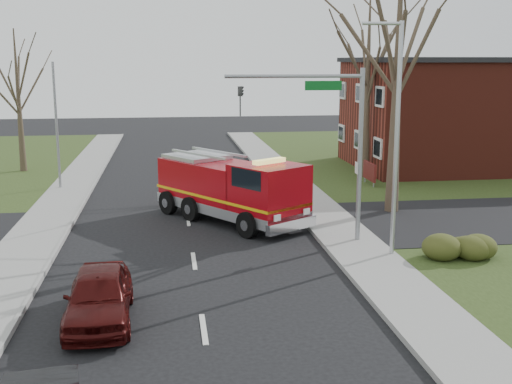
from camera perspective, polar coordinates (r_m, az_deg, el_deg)
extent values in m
plane|color=black|center=(23.25, -5.54, -6.14)|extent=(120.00, 120.00, 0.00)
cube|color=gray|center=(24.25, 9.32, -5.31)|extent=(2.40, 80.00, 0.15)
cube|color=gray|center=(23.83, -20.70, -6.23)|extent=(2.40, 80.00, 0.15)
cube|color=maroon|center=(44.90, 18.44, 6.48)|extent=(15.00, 10.00, 7.00)
cube|color=black|center=(44.76, 18.74, 11.07)|extent=(15.40, 10.40, 0.30)
cube|color=silver|center=(42.27, 9.06, 4.60)|extent=(0.12, 1.40, 1.20)
cube|color=#571514|center=(36.96, 10.06, 1.84)|extent=(0.12, 2.00, 1.00)
cylinder|color=gray|center=(36.29, 10.42, 0.92)|extent=(0.08, 0.08, 0.90)
cylinder|color=gray|center=(37.78, 9.66, 1.37)|extent=(0.08, 0.08, 0.90)
ellipsoid|color=#313914|center=(24.19, 16.43, -4.43)|extent=(2.80, 2.00, 0.90)
cone|color=#3C3123|center=(29.98, 12.40, 9.31)|extent=(0.64, 0.64, 12.00)
cone|color=#3C3123|center=(39.01, 9.86, 8.79)|extent=(0.56, 0.56, 10.50)
cone|color=#3C3123|center=(43.20, -20.34, 7.50)|extent=(0.44, 0.44, 9.00)
cylinder|color=gray|center=(25.01, 9.22, 3.03)|extent=(0.18, 0.18, 6.80)
cylinder|color=gray|center=(24.11, 3.45, 10.24)|extent=(5.20, 0.14, 0.14)
cube|color=#0C591E|center=(24.36, 6.01, 9.39)|extent=(1.40, 0.06, 0.35)
imported|color=black|center=(23.81, -1.35, 9.40)|extent=(0.22, 0.18, 1.10)
cylinder|color=#B7BABF|center=(23.25, 12.38, 4.26)|extent=(0.16, 0.16, 8.40)
cylinder|color=#B7BABF|center=(22.87, 11.14, 14.49)|extent=(1.40, 0.12, 0.12)
cylinder|color=gray|center=(36.80, -17.30, 5.54)|extent=(0.14, 0.14, 7.00)
cube|color=#96060E|center=(29.44, -3.84, 0.74)|extent=(5.01, 5.68, 2.07)
cube|color=#96060E|center=(26.63, 1.17, -0.07)|extent=(3.56, 3.56, 2.37)
cube|color=#B7BABF|center=(28.71, -2.35, -1.23)|extent=(6.47, 7.80, 0.44)
cube|color=#E5B20C|center=(28.60, -2.36, -0.17)|extent=(6.48, 7.81, 0.12)
cube|color=black|center=(25.73, 2.84, 1.18)|extent=(1.92, 1.36, 0.84)
cube|color=#E5D866|center=(26.39, 1.18, 2.76)|extent=(1.50, 1.17, 0.18)
cylinder|color=black|center=(25.97, -0.75, -2.94)|extent=(0.90, 1.09, 1.08)
cylinder|color=black|center=(27.69, 3.23, -2.04)|extent=(0.90, 1.09, 1.08)
cylinder|color=black|center=(30.30, -7.80, -0.93)|extent=(0.90, 1.09, 1.08)
cylinder|color=black|center=(31.78, -4.00, -0.26)|extent=(0.90, 1.09, 1.08)
imported|color=#3A0A09|center=(18.31, -13.78, -8.96)|extent=(1.87, 4.41, 1.49)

